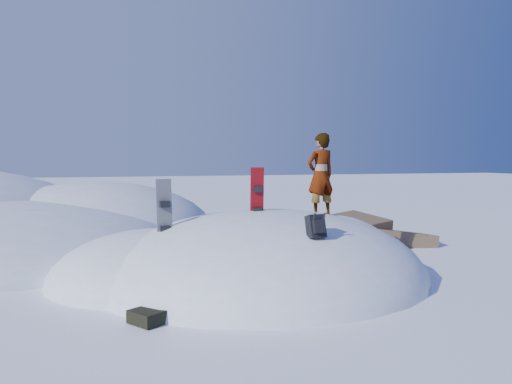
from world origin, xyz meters
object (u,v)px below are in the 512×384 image
object	(u,v)px
snowboard_dark	(165,219)
snowboard_red	(257,202)
backpack	(316,227)
person	(321,175)

from	to	relation	value
snowboard_dark	snowboard_red	bearing A→B (deg)	-5.08
snowboard_red	backpack	xyz separation A→B (m)	(0.54, -1.78, -0.29)
snowboard_red	snowboard_dark	world-z (taller)	snowboard_red
snowboard_dark	backpack	xyz separation A→B (m)	(2.45, -1.73, -0.01)
snowboard_red	person	size ratio (longest dim) A/B	0.78
snowboard_dark	person	size ratio (longest dim) A/B	0.84
snowboard_dark	person	bearing A→B (deg)	4.13
snowboard_red	person	bearing A→B (deg)	26.87
person	snowboard_red	bearing A→B (deg)	8.66
snowboard_red	snowboard_dark	bearing A→B (deg)	-171.92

